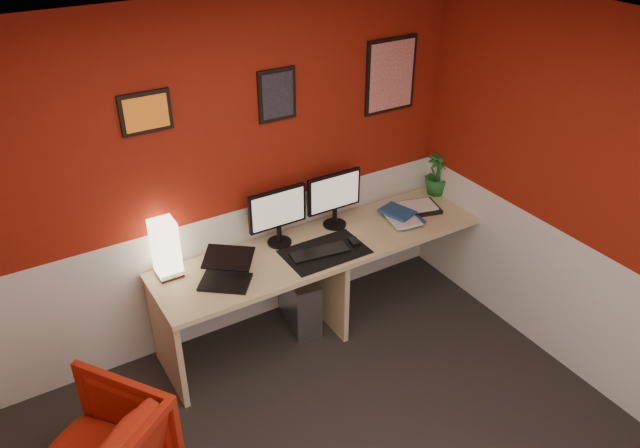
% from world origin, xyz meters
% --- Properties ---
extents(ceiling, '(4.00, 3.50, 0.01)m').
position_xyz_m(ceiling, '(0.00, 0.00, 2.50)').
color(ceiling, white).
rests_on(ceiling, ground).
extents(wall_back, '(4.00, 0.01, 2.50)m').
position_xyz_m(wall_back, '(0.00, 1.75, 1.25)').
color(wall_back, maroon).
rests_on(wall_back, ground).
extents(wall_right, '(0.01, 3.50, 2.50)m').
position_xyz_m(wall_right, '(2.00, 0.00, 1.25)').
color(wall_right, maroon).
rests_on(wall_right, ground).
extents(wainscot_back, '(4.00, 0.01, 1.00)m').
position_xyz_m(wainscot_back, '(0.00, 1.75, 0.50)').
color(wainscot_back, silver).
rests_on(wainscot_back, ground).
extents(wainscot_right, '(0.01, 3.50, 1.00)m').
position_xyz_m(wainscot_right, '(2.00, 0.00, 0.50)').
color(wainscot_right, silver).
rests_on(wainscot_right, ground).
extents(desk, '(2.60, 0.65, 0.73)m').
position_xyz_m(desk, '(0.77, 1.41, 0.36)').
color(desk, '#CEB984').
rests_on(desk, ground).
extents(shoji_lamp, '(0.16, 0.16, 0.40)m').
position_xyz_m(shoji_lamp, '(-0.35, 1.62, 0.93)').
color(shoji_lamp, '#FFE5B2').
rests_on(shoji_lamp, desk).
extents(laptop, '(0.40, 0.39, 0.22)m').
position_xyz_m(laptop, '(-0.06, 1.33, 0.84)').
color(laptop, black).
rests_on(laptop, desk).
extents(monitor_left, '(0.45, 0.06, 0.58)m').
position_xyz_m(monitor_left, '(0.48, 1.58, 1.02)').
color(monitor_left, black).
rests_on(monitor_left, desk).
extents(monitor_right, '(0.45, 0.06, 0.58)m').
position_xyz_m(monitor_right, '(0.97, 1.59, 1.02)').
color(monitor_right, black).
rests_on(monitor_right, desk).
extents(desk_mat, '(0.60, 0.38, 0.01)m').
position_xyz_m(desk_mat, '(0.70, 1.31, 0.73)').
color(desk_mat, black).
rests_on(desk_mat, desk).
extents(keyboard, '(0.44, 0.20, 0.02)m').
position_xyz_m(keyboard, '(0.66, 1.30, 0.74)').
color(keyboard, black).
rests_on(keyboard, desk_mat).
extents(mouse, '(0.08, 0.11, 0.03)m').
position_xyz_m(mouse, '(0.94, 1.28, 0.75)').
color(mouse, black).
rests_on(mouse, desk_mat).
extents(book_bottom, '(0.25, 0.32, 0.03)m').
position_xyz_m(book_bottom, '(1.36, 1.40, 0.74)').
color(book_bottom, navy).
rests_on(book_bottom, desk).
extents(book_middle, '(0.27, 0.34, 0.02)m').
position_xyz_m(book_middle, '(1.33, 1.38, 0.77)').
color(book_middle, silver).
rests_on(book_middle, book_bottom).
extents(book_top, '(0.26, 0.30, 0.02)m').
position_xyz_m(book_top, '(1.34, 1.39, 0.79)').
color(book_top, navy).
rests_on(book_top, book_middle).
extents(zen_tray, '(0.40, 0.33, 0.03)m').
position_xyz_m(zen_tray, '(1.66, 1.45, 0.74)').
color(zen_tray, black).
rests_on(zen_tray, desk).
extents(potted_plant, '(0.20, 0.20, 0.36)m').
position_xyz_m(potted_plant, '(1.98, 1.60, 0.91)').
color(potted_plant, '#19591E').
rests_on(potted_plant, desk).
extents(pc_tower, '(0.27, 0.48, 0.45)m').
position_xyz_m(pc_tower, '(0.59, 1.49, 0.23)').
color(pc_tower, '#99999E').
rests_on(pc_tower, ground).
extents(art_left, '(0.32, 0.02, 0.26)m').
position_xyz_m(art_left, '(-0.32, 1.74, 1.85)').
color(art_left, orange).
rests_on(art_left, wall_back).
extents(art_center, '(0.28, 0.02, 0.36)m').
position_xyz_m(art_center, '(0.58, 1.74, 1.80)').
color(art_center, black).
rests_on(art_center, wall_back).
extents(art_right, '(0.44, 0.02, 0.56)m').
position_xyz_m(art_right, '(1.54, 1.74, 1.78)').
color(art_right, red).
rests_on(art_right, wall_back).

